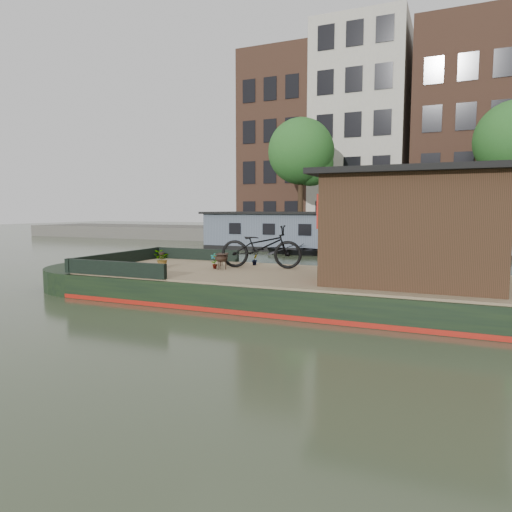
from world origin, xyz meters
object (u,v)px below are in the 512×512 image
at_px(potted_plant_a, 214,261).
at_px(brazier_rear, 223,259).
at_px(cabin, 413,226).
at_px(bicycle, 261,247).
at_px(brazier_front, 221,262).
at_px(dinghy, 298,247).

distance_m(potted_plant_a, brazier_rear, 0.68).
bearing_deg(cabin, potted_plant_a, 177.98).
relative_size(cabin, brazier_rear, 11.12).
xyz_separation_m(cabin, brazier_rear, (-5.14, 0.85, -1.05)).
distance_m(bicycle, potted_plant_a, 1.32).
xyz_separation_m(brazier_front, brazier_rear, (-0.32, 0.74, -0.03)).
bearing_deg(dinghy, brazier_rear, -159.25).
relative_size(cabin, dinghy, 1.22).
distance_m(bicycle, brazier_front, 1.17).
bearing_deg(bicycle, brazier_front, 117.78).
height_order(cabin, bicycle, cabin).
height_order(cabin, dinghy, cabin).
height_order(brazier_front, dinghy, brazier_front).
xyz_separation_m(cabin, dinghy, (-6.28, 11.23, -1.54)).
distance_m(bicycle, dinghy, 10.70).
distance_m(brazier_front, brazier_rear, 0.81).
bearing_deg(potted_plant_a, brazier_front, -15.92).
bearing_deg(cabin, dinghy, 119.21).
bearing_deg(dinghy, brazier_front, -158.02).
height_order(potted_plant_a, brazier_front, potted_plant_a).
height_order(bicycle, brazier_front, bicycle).
bearing_deg(potted_plant_a, cabin, -2.02).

